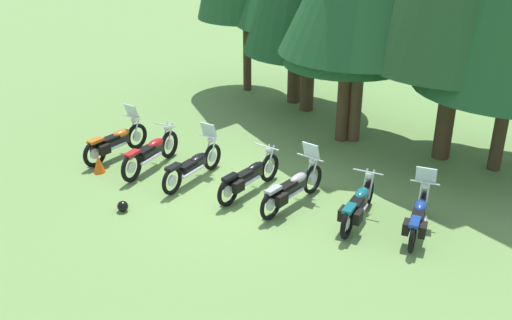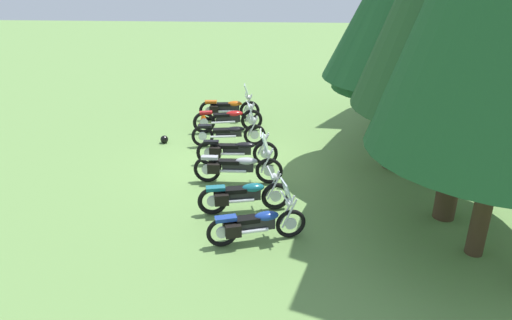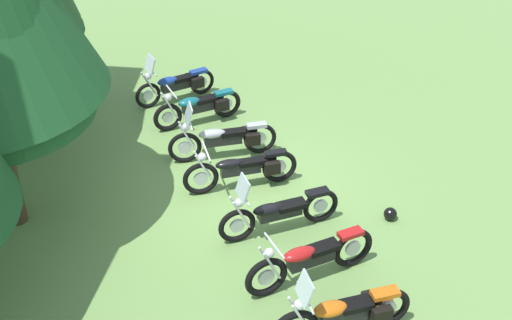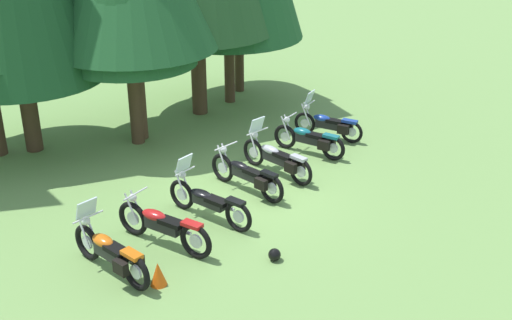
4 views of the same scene
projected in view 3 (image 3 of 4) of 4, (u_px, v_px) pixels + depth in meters
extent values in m
plane|color=#6B934C|center=(247.00, 189.00, 14.04)|extent=(80.00, 80.00, 0.00)
torus|color=black|center=(388.00, 308.00, 10.73)|extent=(0.18, 0.77, 0.76)
cylinder|color=silver|center=(388.00, 308.00, 10.73)|extent=(0.07, 0.29, 0.29)
cube|color=black|center=(343.00, 313.00, 10.48)|extent=(0.30, 0.78, 0.26)
ellipsoid|color=#D16014|center=(330.00, 309.00, 10.35)|extent=(0.34, 0.56, 0.20)
cube|color=black|center=(356.00, 304.00, 10.46)|extent=(0.32, 0.53, 0.10)
cube|color=#D16014|center=(385.00, 293.00, 10.52)|extent=(0.25, 0.46, 0.08)
cylinder|color=silver|center=(302.00, 319.00, 10.14)|extent=(0.07, 0.34, 0.65)
cylinder|color=silver|center=(298.00, 311.00, 10.29)|extent=(0.07, 0.34, 0.65)
cylinder|color=silver|center=(305.00, 297.00, 10.05)|extent=(0.69, 0.09, 0.04)
sphere|color=silver|center=(299.00, 305.00, 10.09)|extent=(0.18, 0.18, 0.17)
cylinder|color=silver|center=(349.00, 309.00, 10.70)|extent=(0.14, 0.77, 0.08)
cube|color=silver|center=(305.00, 289.00, 9.94)|extent=(0.45, 0.19, 0.39)
cube|color=black|center=(382.00, 315.00, 10.48)|extent=(0.17, 0.33, 0.26)
cube|color=black|center=(371.00, 298.00, 10.78)|extent=(0.17, 0.33, 0.26)
torus|color=black|center=(266.00, 277.00, 11.30)|extent=(0.30, 0.78, 0.78)
cylinder|color=silver|center=(266.00, 277.00, 11.30)|extent=(0.12, 0.30, 0.30)
torus|color=black|center=(353.00, 248.00, 11.91)|extent=(0.30, 0.78, 0.78)
cylinder|color=silver|center=(353.00, 248.00, 11.91)|extent=(0.12, 0.30, 0.30)
cube|color=black|center=(311.00, 257.00, 11.54)|extent=(0.42, 0.87, 0.26)
ellipsoid|color=#B21919|center=(299.00, 254.00, 11.37)|extent=(0.42, 0.65, 0.20)
cube|color=black|center=(323.00, 248.00, 11.56)|extent=(0.39, 0.60, 0.10)
cube|color=#B21919|center=(351.00, 233.00, 11.69)|extent=(0.31, 0.48, 0.08)
cylinder|color=silver|center=(272.00, 266.00, 11.10)|extent=(0.12, 0.34, 0.65)
cylinder|color=silver|center=(267.00, 260.00, 11.22)|extent=(0.12, 0.34, 0.65)
cylinder|color=silver|center=(274.00, 246.00, 11.00)|extent=(0.69, 0.20, 0.04)
sphere|color=silver|center=(269.00, 253.00, 11.04)|extent=(0.21, 0.21, 0.17)
cylinder|color=silver|center=(316.00, 253.00, 11.77)|extent=(0.28, 0.83, 0.08)
torus|color=black|center=(237.00, 226.00, 12.48)|extent=(0.21, 0.73, 0.72)
cylinder|color=silver|center=(237.00, 226.00, 12.48)|extent=(0.09, 0.28, 0.28)
torus|color=black|center=(321.00, 206.00, 12.97)|extent=(0.21, 0.73, 0.72)
cylinder|color=silver|center=(321.00, 206.00, 12.97)|extent=(0.09, 0.28, 0.28)
cube|color=black|center=(280.00, 212.00, 12.67)|extent=(0.35, 0.86, 0.20)
ellipsoid|color=black|center=(268.00, 209.00, 12.54)|extent=(0.37, 0.63, 0.16)
cube|color=black|center=(291.00, 205.00, 12.69)|extent=(0.35, 0.59, 0.10)
cube|color=black|center=(318.00, 192.00, 12.76)|extent=(0.27, 0.47, 0.08)
cylinder|color=silver|center=(242.00, 215.00, 12.26)|extent=(0.09, 0.34, 0.65)
cylinder|color=silver|center=(238.00, 209.00, 12.40)|extent=(0.09, 0.34, 0.65)
cylinder|color=silver|center=(244.00, 196.00, 12.17)|extent=(0.62, 0.13, 0.04)
sphere|color=silver|center=(239.00, 203.00, 12.21)|extent=(0.19, 0.19, 0.17)
cylinder|color=silver|center=(286.00, 208.00, 12.88)|extent=(0.21, 0.84, 0.08)
cube|color=silver|center=(243.00, 188.00, 12.06)|extent=(0.46, 0.22, 0.39)
torus|color=black|center=(201.00, 179.00, 13.71)|extent=(0.15, 0.74, 0.74)
cylinder|color=silver|center=(201.00, 179.00, 13.71)|extent=(0.07, 0.29, 0.28)
torus|color=black|center=(280.00, 167.00, 14.07)|extent=(0.15, 0.74, 0.74)
cylinder|color=silver|center=(280.00, 167.00, 14.07)|extent=(0.07, 0.29, 0.28)
cube|color=black|center=(241.00, 168.00, 13.83)|extent=(0.24, 0.83, 0.24)
ellipsoid|color=black|center=(230.00, 164.00, 13.70)|extent=(0.27, 0.59, 0.18)
cube|color=black|center=(251.00, 162.00, 13.82)|extent=(0.25, 0.56, 0.10)
cube|color=black|center=(276.00, 153.00, 13.86)|extent=(0.20, 0.45, 0.08)
cylinder|color=silver|center=(204.00, 168.00, 13.50)|extent=(0.06, 0.34, 0.65)
cylinder|color=silver|center=(202.00, 164.00, 13.61)|extent=(0.06, 0.34, 0.65)
cylinder|color=silver|center=(206.00, 151.00, 13.39)|extent=(0.76, 0.08, 0.04)
sphere|color=silver|center=(202.00, 157.00, 13.43)|extent=(0.18, 0.18, 0.17)
cylinder|color=silver|center=(248.00, 167.00, 14.01)|extent=(0.13, 0.82, 0.08)
cube|color=black|center=(272.00, 168.00, 13.85)|extent=(0.16, 0.33, 0.26)
cube|color=black|center=(268.00, 160.00, 14.09)|extent=(0.16, 0.33, 0.26)
torus|color=black|center=(185.00, 148.00, 14.68)|extent=(0.11, 0.73, 0.73)
cylinder|color=silver|center=(185.00, 148.00, 14.68)|extent=(0.06, 0.29, 0.29)
torus|color=black|center=(260.00, 139.00, 14.99)|extent=(0.11, 0.73, 0.73)
cylinder|color=silver|center=(260.00, 139.00, 14.99)|extent=(0.06, 0.29, 0.29)
cube|color=black|center=(223.00, 139.00, 14.77)|extent=(0.21, 0.83, 0.25)
ellipsoid|color=#9EA0A8|center=(212.00, 134.00, 14.64)|extent=(0.26, 0.59, 0.20)
cube|color=black|center=(233.00, 132.00, 14.75)|extent=(0.24, 0.55, 0.10)
cube|color=#9EA0A8|center=(257.00, 125.00, 14.78)|extent=(0.19, 0.44, 0.08)
cylinder|color=silver|center=(187.00, 137.00, 14.46)|extent=(0.05, 0.34, 0.65)
cylinder|color=silver|center=(186.00, 134.00, 14.58)|extent=(0.05, 0.34, 0.65)
cylinder|color=silver|center=(190.00, 121.00, 14.35)|extent=(0.75, 0.05, 0.04)
sphere|color=silver|center=(186.00, 127.00, 14.40)|extent=(0.17, 0.17, 0.17)
cylinder|color=silver|center=(230.00, 138.00, 14.96)|extent=(0.10, 0.83, 0.08)
cube|color=silver|center=(188.00, 114.00, 14.25)|extent=(0.44, 0.16, 0.39)
cube|color=black|center=(253.00, 139.00, 14.77)|extent=(0.15, 0.32, 0.26)
cube|color=black|center=(250.00, 132.00, 15.02)|extent=(0.15, 0.32, 0.26)
torus|color=black|center=(168.00, 117.00, 15.80)|extent=(0.27, 0.70, 0.70)
cylinder|color=silver|center=(168.00, 117.00, 15.80)|extent=(0.11, 0.27, 0.26)
torus|color=black|center=(227.00, 104.00, 16.34)|extent=(0.27, 0.70, 0.70)
cylinder|color=silver|center=(227.00, 104.00, 16.34)|extent=(0.11, 0.27, 0.26)
cube|color=black|center=(198.00, 106.00, 16.01)|extent=(0.38, 0.77, 0.26)
ellipsoid|color=#14606B|center=(189.00, 102.00, 15.85)|extent=(0.39, 0.58, 0.20)
cube|color=black|center=(206.00, 100.00, 16.01)|extent=(0.36, 0.54, 0.10)
cube|color=#14606B|center=(224.00, 93.00, 16.13)|extent=(0.30, 0.47, 0.08)
cylinder|color=silver|center=(171.00, 107.00, 15.60)|extent=(0.12, 0.34, 0.65)
cylinder|color=silver|center=(168.00, 104.00, 15.72)|extent=(0.12, 0.34, 0.65)
cylinder|color=silver|center=(172.00, 92.00, 15.50)|extent=(0.69, 0.20, 0.04)
sphere|color=silver|center=(168.00, 97.00, 15.53)|extent=(0.21, 0.21, 0.17)
cylinder|color=silver|center=(202.00, 106.00, 16.22)|extent=(0.25, 0.74, 0.08)
cube|color=black|center=(222.00, 105.00, 16.08)|extent=(0.21, 0.34, 0.26)
cube|color=black|center=(216.00, 99.00, 16.34)|extent=(0.21, 0.34, 0.26)
torus|color=black|center=(148.00, 96.00, 16.73)|extent=(0.29, 0.66, 0.66)
cylinder|color=silver|center=(148.00, 96.00, 16.73)|extent=(0.13, 0.26, 0.26)
torus|color=black|center=(202.00, 82.00, 17.34)|extent=(0.29, 0.66, 0.66)
cylinder|color=silver|center=(202.00, 82.00, 17.34)|extent=(0.13, 0.26, 0.26)
cube|color=black|center=(175.00, 85.00, 16.97)|extent=(0.42, 0.76, 0.25)
ellipsoid|color=navy|center=(167.00, 81.00, 16.80)|extent=(0.41, 0.57, 0.19)
cube|color=black|center=(182.00, 79.00, 16.99)|extent=(0.38, 0.54, 0.10)
cube|color=navy|center=(199.00, 71.00, 17.13)|extent=(0.32, 0.48, 0.08)
cylinder|color=silver|center=(151.00, 85.00, 16.53)|extent=(0.15, 0.33, 0.65)
cylinder|color=silver|center=(148.00, 83.00, 16.64)|extent=(0.15, 0.33, 0.65)
cylinder|color=silver|center=(151.00, 71.00, 16.43)|extent=(0.61, 0.23, 0.04)
sphere|color=silver|center=(148.00, 76.00, 16.46)|extent=(0.21, 0.21, 0.17)
cylinder|color=silver|center=(179.00, 84.00, 17.18)|extent=(0.30, 0.72, 0.08)
cube|color=silver|center=(150.00, 64.00, 16.33)|extent=(0.47, 0.28, 0.39)
cube|color=black|center=(198.00, 83.00, 17.08)|extent=(0.23, 0.35, 0.26)
cube|color=black|center=(192.00, 78.00, 17.32)|extent=(0.23, 0.35, 0.26)
cylinder|color=#42301E|center=(6.00, 170.00, 12.55)|extent=(0.37, 0.37, 2.33)
cone|color=#EA590F|center=(387.00, 296.00, 11.14)|extent=(0.32, 0.32, 0.48)
sphere|color=black|center=(390.00, 214.00, 13.14)|extent=(0.26, 0.26, 0.26)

